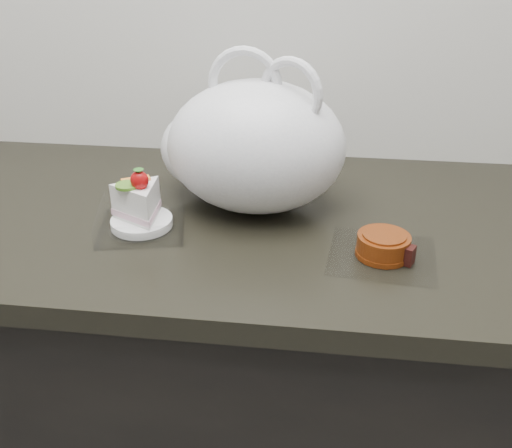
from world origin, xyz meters
TOP-DOWN VIEW (x-y plane):
  - counter at (0.00, 1.69)m, footprint 2.04×0.64m
  - cake_tray at (-0.09, 1.61)m, footprint 0.17×0.17m
  - mooncake_wrap at (0.32, 1.57)m, footprint 0.18×0.17m
  - plastic_bag at (0.08, 1.73)m, footprint 0.39×0.33m

SIDE VIEW (x-z plane):
  - counter at x=0.00m, z-range 0.00..0.90m
  - mooncake_wrap at x=0.32m, z-range 0.90..0.94m
  - cake_tray at x=-0.09m, z-range 0.87..0.99m
  - plastic_bag at x=0.08m, z-range 0.87..1.16m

